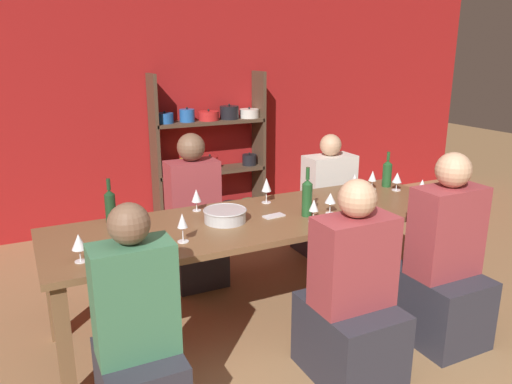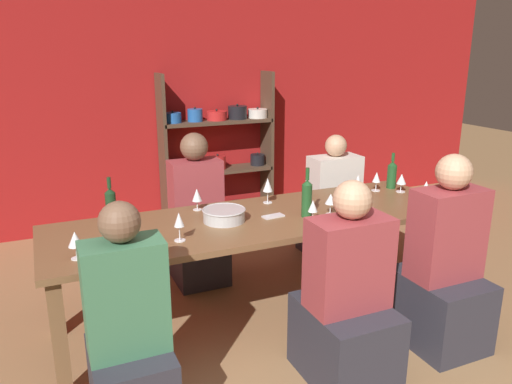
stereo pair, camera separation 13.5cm
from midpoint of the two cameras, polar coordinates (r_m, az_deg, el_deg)
wall_back_red at (r=5.48m, az=-13.22°, el=10.14°), size 8.80×0.06×2.70m
shelf_unit at (r=5.57m, az=-6.05°, el=3.41°), size 1.25×0.30×1.64m
dining_table at (r=3.45m, az=-0.39°, el=-4.10°), size 2.88×0.88×0.77m
mixing_bowl at (r=3.32m, az=-4.73°, el=-2.63°), size 0.29×0.29×0.09m
wine_bottle_green at (r=3.43m, az=-17.42°, el=-1.47°), size 0.07×0.07×0.30m
wine_bottle_dark at (r=3.40m, az=4.73°, el=-0.56°), size 0.07×0.07×0.34m
wine_bottle_amber at (r=4.26m, az=13.88°, el=2.14°), size 0.08×0.08×0.29m
wine_glass_red_a at (r=4.16m, az=14.93°, el=1.53°), size 0.08×0.08×0.15m
wine_glass_empty_a at (r=3.75m, az=18.04°, el=-0.31°), size 0.06×0.06×0.14m
wine_glass_white_a at (r=3.55m, az=-7.92°, el=-0.49°), size 0.07×0.07×0.16m
wine_glass_white_b at (r=2.86m, az=-20.88°, el=-5.44°), size 0.08×0.08×0.16m
wine_glass_empty_b at (r=4.00m, az=17.54°, el=0.77°), size 0.07×0.07×0.15m
wine_glass_empty_c at (r=4.03m, az=10.27°, el=1.39°), size 0.07×0.07×0.15m
wine_glass_white_c at (r=3.48m, az=7.40°, el=-0.76°), size 0.08×0.08×0.15m
wine_glass_red_b at (r=3.30m, az=5.46°, el=-1.66°), size 0.07×0.07×0.16m
wine_glass_red_c at (r=3.69m, az=0.15°, el=0.73°), size 0.07×0.07×0.19m
wine_glass_red_d at (r=2.98m, az=-9.71°, el=-3.40°), size 0.07×0.07×0.18m
wine_glass_red_e at (r=4.14m, az=12.26°, el=1.70°), size 0.07×0.07×0.16m
cell_phone at (r=3.42m, az=0.92°, el=-2.76°), size 0.16×0.09×0.01m
person_near_a at (r=2.99m, az=9.50°, el=-13.03°), size 0.46×0.57×1.21m
person_far_a at (r=4.69m, az=7.38°, el=-2.35°), size 0.46×0.57×1.14m
person_near_b at (r=2.64m, az=-14.78°, el=-17.42°), size 0.39×0.48×1.22m
person_far_b at (r=4.14m, az=-8.03°, el=-4.13°), size 0.41×0.52×1.24m
person_near_c at (r=3.49m, az=19.41°, el=-8.88°), size 0.45×0.56×1.27m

